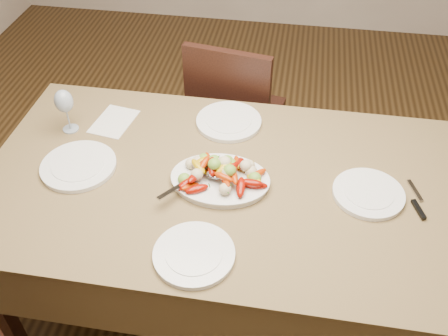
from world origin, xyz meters
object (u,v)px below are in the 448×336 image
plate_far (229,122)px  plate_near (194,254)px  plate_right (368,194)px  serving_platter (220,181)px  chair_far (238,114)px  plate_left (79,166)px  wine_glass (66,110)px  dining_table (224,244)px

plate_far → plate_near: same height
plate_far → plate_near: bearing=-90.1°
plate_right → serving_platter: bearing=-177.4°
chair_far → plate_left: bearing=68.5°
chair_far → plate_left: 1.02m
plate_far → wine_glass: 0.67m
plate_right → plate_left: bearing=-178.5°
dining_table → plate_far: 0.52m
dining_table → plate_near: 0.53m
plate_left → wine_glass: 0.27m
plate_left → wine_glass: wine_glass is taller
plate_left → wine_glass: (-0.12, 0.22, 0.09)m
plate_far → wine_glass: (-0.65, -0.15, 0.09)m
wine_glass → plate_left: bearing=-61.1°
dining_table → serving_platter: (-0.01, -0.02, 0.39)m
serving_platter → wine_glass: (-0.67, 0.22, 0.09)m
plate_left → serving_platter: bearing=0.3°
dining_table → plate_right: plate_right is taller
plate_near → wine_glass: size_ratio=1.30×
plate_near → wine_glass: wine_glass is taller
dining_table → chair_far: (-0.06, 0.81, 0.10)m
chair_far → plate_right: size_ratio=3.68×
plate_left → plate_right: same height
wine_glass → plate_near: bearing=-41.1°
chair_far → plate_near: chair_far is taller
dining_table → chair_far: 0.82m
chair_far → wine_glass: bearing=53.9°
serving_platter → plate_near: 0.35m
serving_platter → wine_glass: wine_glass is taller
dining_table → wine_glass: (-0.69, 0.20, 0.48)m
plate_left → plate_far: bearing=35.3°
wine_glass → plate_far: bearing=13.0°
dining_table → plate_far: plate_far is taller
chair_far → plate_near: (0.02, -1.17, 0.29)m
plate_right → wine_glass: 1.23m
plate_left → plate_near: (0.53, -0.34, 0.00)m
chair_far → dining_table: bearing=103.8°
chair_far → plate_far: bearing=102.3°
serving_platter → plate_far: size_ratio=1.28×
plate_far → wine_glass: bearing=-167.0°
plate_left → plate_right: size_ratio=1.12×
plate_right → wine_glass: bearing=170.9°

